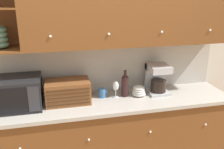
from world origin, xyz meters
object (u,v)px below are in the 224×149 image
microwave (17,93)px  mug (102,93)px  bread_box (68,92)px  wine_bottle (125,84)px  bowl_stack_on_counter (139,91)px  coffee_maker (157,78)px  wine_glass (116,86)px

microwave → mug: (0.91, 0.06, -0.11)m
bread_box → mug: (0.39, 0.05, -0.07)m
microwave → mug: microwave is taller
bread_box → wine_bottle: wine_bottle is taller
bread_box → bowl_stack_on_counter: size_ratio=2.81×
bowl_stack_on_counter → coffee_maker: 0.28m
microwave → bowl_stack_on_counter: bearing=0.4°
wine_glass → wine_bottle: bearing=6.2°
bowl_stack_on_counter → wine_bottle: bearing=172.9°
microwave → bread_box: size_ratio=1.02×
wine_glass → coffee_maker: coffee_maker is taller
microwave → wine_glass: microwave is taller
wine_bottle → bowl_stack_on_counter: bearing=-7.1°
wine_glass → bowl_stack_on_counter: size_ratio=1.18×
wine_bottle → microwave: bearing=-178.6°
microwave → coffee_maker: 1.58m
mug → wine_bottle: wine_bottle is taller
coffee_maker → bowl_stack_on_counter: bearing=-168.9°
coffee_maker → mug: bearing=179.7°
mug → wine_bottle: 0.28m
wine_bottle → coffee_maker: size_ratio=0.91×
microwave → coffee_maker: size_ratio=1.40×
bread_box → coffee_maker: (1.06, 0.05, 0.05)m
bread_box → wine_glass: size_ratio=2.39×
wine_glass → mug: bearing=164.2°
wine_glass → bowl_stack_on_counter: bearing=-1.7°
coffee_maker → wine_glass: bearing=-175.7°
bread_box → wine_bottle: 0.65m
wine_bottle → wine_glass: bearing=-173.8°
bread_box → wine_glass: bearing=0.9°
mug → bowl_stack_on_counter: 0.43m
bowl_stack_on_counter → mug: bearing=173.2°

